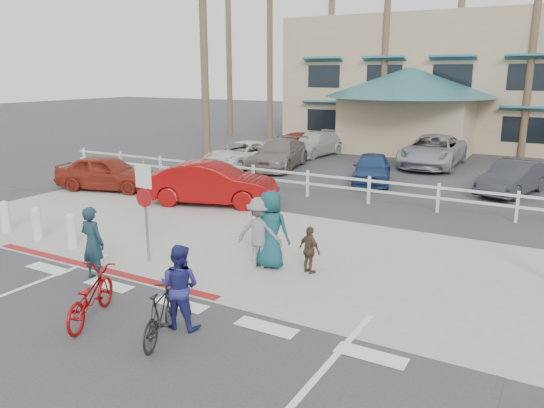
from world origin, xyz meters
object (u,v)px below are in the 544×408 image
Objects in this scene: bike_black at (161,315)px; car_white_sedan at (212,184)px; sign_post at (146,204)px; car_red_compact at (107,173)px; bike_red at (90,296)px.

car_white_sedan reaches higher than bike_black.
sign_post is 4.24m from bike_black.
car_red_compact is (-7.12, 5.42, -0.76)m from sign_post.
sign_post is 3.36m from bike_red.
bike_black is (2.95, -2.88, -0.98)m from sign_post.
sign_post is 0.72× the size of car_red_compact.
bike_red is 1.66m from bike_black.
car_red_compact is (-10.06, 8.31, 0.21)m from bike_black.
car_white_sedan is 5.03m from car_red_compact.
sign_post reaches higher than car_white_sedan.
bike_red is (1.28, -2.95, -0.97)m from sign_post.
bike_red is 9.14m from car_white_sedan.
bike_black is 13.05m from car_red_compact.
bike_red reaches higher than bike_black.
bike_red is at bearing -17.22° from bike_black.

